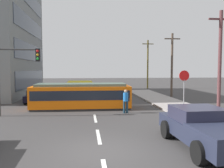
{
  "coord_description": "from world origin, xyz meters",
  "views": [
    {
      "loc": [
        -0.57,
        -8.76,
        3.15
      ],
      "look_at": [
        1.35,
        8.42,
        2.02
      ],
      "focal_mm": 37.76,
      "sensor_mm": 36.0,
      "label": 1
    }
  ],
  "objects_px": {
    "pedestrian_crossing": "(126,100)",
    "stop_sign": "(184,82)",
    "utility_pole_far": "(148,63)",
    "parked_sedan_mid": "(39,96)",
    "traffic_light_mast": "(16,67)",
    "pickup_truck_parked": "(204,128)",
    "city_bus": "(80,90)",
    "utility_pole_near": "(220,60)",
    "streetcar_tram": "(81,96)",
    "utility_pole_mid": "(172,64)"
  },
  "relations": [
    {
      "from": "city_bus",
      "to": "utility_pole_mid",
      "type": "bearing_deg",
      "value": 10.39
    },
    {
      "from": "traffic_light_mast",
      "to": "utility_pole_near",
      "type": "distance_m",
      "value": 13.95
    },
    {
      "from": "city_bus",
      "to": "traffic_light_mast",
      "type": "xyz_separation_m",
      "value": [
        -3.99,
        -7.49,
        2.21
      ]
    },
    {
      "from": "parked_sedan_mid",
      "to": "utility_pole_far",
      "type": "xyz_separation_m",
      "value": [
        14.16,
        13.87,
        3.37
      ]
    },
    {
      "from": "pedestrian_crossing",
      "to": "utility_pole_far",
      "type": "distance_m",
      "value": 21.52
    },
    {
      "from": "streetcar_tram",
      "to": "stop_sign",
      "type": "height_order",
      "value": "stop_sign"
    },
    {
      "from": "stop_sign",
      "to": "pickup_truck_parked",
      "type": "bearing_deg",
      "value": -108.0
    },
    {
      "from": "stop_sign",
      "to": "utility_pole_near",
      "type": "xyz_separation_m",
      "value": [
        2.15,
        -0.99,
        1.57
      ]
    },
    {
      "from": "stop_sign",
      "to": "utility_pole_mid",
      "type": "distance_m",
      "value": 9.38
    },
    {
      "from": "pickup_truck_parked",
      "to": "traffic_light_mast",
      "type": "height_order",
      "value": "traffic_light_mast"
    },
    {
      "from": "pickup_truck_parked",
      "to": "city_bus",
      "type": "bearing_deg",
      "value": 109.3
    },
    {
      "from": "city_bus",
      "to": "stop_sign",
      "type": "distance_m",
      "value": 10.58
    },
    {
      "from": "pedestrian_crossing",
      "to": "utility_pole_far",
      "type": "height_order",
      "value": "utility_pole_far"
    },
    {
      "from": "pedestrian_crossing",
      "to": "parked_sedan_mid",
      "type": "distance_m",
      "value": 9.56
    },
    {
      "from": "pedestrian_crossing",
      "to": "utility_pole_near",
      "type": "height_order",
      "value": "utility_pole_near"
    },
    {
      "from": "streetcar_tram",
      "to": "parked_sedan_mid",
      "type": "bearing_deg",
      "value": 135.55
    },
    {
      "from": "stop_sign",
      "to": "utility_pole_far",
      "type": "distance_m",
      "value": 20.08
    },
    {
      "from": "streetcar_tram",
      "to": "stop_sign",
      "type": "xyz_separation_m",
      "value": [
        7.58,
        -2.01,
        1.17
      ]
    },
    {
      "from": "utility_pole_mid",
      "to": "utility_pole_near",
      "type": "bearing_deg",
      "value": -91.51
    },
    {
      "from": "parked_sedan_mid",
      "to": "utility_pole_near",
      "type": "height_order",
      "value": "utility_pole_near"
    },
    {
      "from": "utility_pole_near",
      "to": "parked_sedan_mid",
      "type": "bearing_deg",
      "value": 153.17
    },
    {
      "from": "pedestrian_crossing",
      "to": "pickup_truck_parked",
      "type": "xyz_separation_m",
      "value": [
        1.84,
        -7.58,
        -0.15
      ]
    },
    {
      "from": "utility_pole_far",
      "to": "pedestrian_crossing",
      "type": "bearing_deg",
      "value": -109.05
    },
    {
      "from": "pickup_truck_parked",
      "to": "utility_pole_near",
      "type": "relative_size",
      "value": 0.7
    },
    {
      "from": "pickup_truck_parked",
      "to": "utility_pole_mid",
      "type": "bearing_deg",
      "value": 73.53
    },
    {
      "from": "traffic_light_mast",
      "to": "parked_sedan_mid",
      "type": "bearing_deg",
      "value": 88.48
    },
    {
      "from": "streetcar_tram",
      "to": "pickup_truck_parked",
      "type": "distance_m",
      "value": 11.08
    },
    {
      "from": "pedestrian_crossing",
      "to": "stop_sign",
      "type": "xyz_separation_m",
      "value": [
        4.4,
        0.29,
        1.25
      ]
    },
    {
      "from": "streetcar_tram",
      "to": "utility_pole_near",
      "type": "distance_m",
      "value": 10.54
    },
    {
      "from": "parked_sedan_mid",
      "to": "traffic_light_mast",
      "type": "xyz_separation_m",
      "value": [
        -0.17,
        -6.39,
        2.62
      ]
    },
    {
      "from": "city_bus",
      "to": "pedestrian_crossing",
      "type": "distance_m",
      "value": 8.1
    },
    {
      "from": "pedestrian_crossing",
      "to": "stop_sign",
      "type": "height_order",
      "value": "stop_sign"
    },
    {
      "from": "city_bus",
      "to": "traffic_light_mast",
      "type": "bearing_deg",
      "value": -118.07
    },
    {
      "from": "pickup_truck_parked",
      "to": "stop_sign",
      "type": "bearing_deg",
      "value": 72.0
    },
    {
      "from": "streetcar_tram",
      "to": "utility_pole_mid",
      "type": "xyz_separation_m",
      "value": [
        9.99,
        6.93,
        2.69
      ]
    },
    {
      "from": "streetcar_tram",
      "to": "traffic_light_mast",
      "type": "bearing_deg",
      "value": -150.0
    },
    {
      "from": "utility_pole_mid",
      "to": "traffic_light_mast",
      "type": "bearing_deg",
      "value": -146.6
    },
    {
      "from": "stop_sign",
      "to": "pedestrian_crossing",
      "type": "bearing_deg",
      "value": -176.18
    },
    {
      "from": "streetcar_tram",
      "to": "utility_pole_far",
      "type": "xyz_separation_m",
      "value": [
        10.13,
        17.83,
        2.97
      ]
    },
    {
      "from": "city_bus",
      "to": "utility_pole_near",
      "type": "xyz_separation_m",
      "value": [
        9.94,
        -8.06,
        2.72
      ]
    },
    {
      "from": "streetcar_tram",
      "to": "utility_pole_mid",
      "type": "bearing_deg",
      "value": 34.76
    },
    {
      "from": "parked_sedan_mid",
      "to": "traffic_light_mast",
      "type": "height_order",
      "value": "traffic_light_mast"
    },
    {
      "from": "traffic_light_mast",
      "to": "utility_pole_mid",
      "type": "bearing_deg",
      "value": 33.4
    },
    {
      "from": "stop_sign",
      "to": "utility_pole_mid",
      "type": "xyz_separation_m",
      "value": [
        2.41,
        8.93,
        1.52
      ]
    },
    {
      "from": "pickup_truck_parked",
      "to": "utility_pole_far",
      "type": "bearing_deg",
      "value": 79.56
    },
    {
      "from": "city_bus",
      "to": "utility_pole_near",
      "type": "relative_size",
      "value": 0.73
    },
    {
      "from": "traffic_light_mast",
      "to": "utility_pole_far",
      "type": "relative_size",
      "value": 0.6
    },
    {
      "from": "pedestrian_crossing",
      "to": "traffic_light_mast",
      "type": "xyz_separation_m",
      "value": [
        -7.38,
        -0.13,
        2.3
      ]
    },
    {
      "from": "stop_sign",
      "to": "utility_pole_far",
      "type": "height_order",
      "value": "utility_pole_far"
    },
    {
      "from": "city_bus",
      "to": "utility_pole_far",
      "type": "distance_m",
      "value": 16.7
    }
  ]
}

